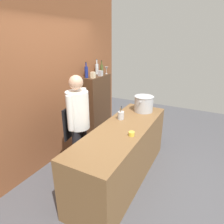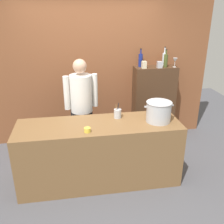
{
  "view_description": "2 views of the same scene",
  "coord_description": "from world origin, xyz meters",
  "px_view_note": "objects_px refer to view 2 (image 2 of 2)",
  "views": [
    {
      "loc": [
        -2.39,
        -1.08,
        2.16
      ],
      "look_at": [
        0.26,
        0.32,
        1.01
      ],
      "focal_mm": 31.26,
      "sensor_mm": 36.0,
      "label": 1
    },
    {
      "loc": [
        -0.33,
        -3.09,
        2.36
      ],
      "look_at": [
        0.23,
        0.3,
        0.94
      ],
      "focal_mm": 40.72,
      "sensor_mm": 36.0,
      "label": 2
    }
  ],
  "objects_px": {
    "wine_bottle_clear": "(164,59)",
    "spice_tin_cream": "(144,65)",
    "utensil_crock": "(118,113)",
    "spice_tin_silver": "(160,65)",
    "wine_bottle_olive": "(166,60)",
    "butter_jar": "(87,130)",
    "wine_glass_short": "(175,60)",
    "chef": "(81,103)",
    "stockpot_large": "(159,112)",
    "wine_bottle_cobalt": "(141,60)"
  },
  "relations": [
    {
      "from": "wine_bottle_clear",
      "to": "spice_tin_cream",
      "type": "bearing_deg",
      "value": -158.42
    },
    {
      "from": "utensil_crock",
      "to": "spice_tin_silver",
      "type": "xyz_separation_m",
      "value": [
        0.91,
        0.92,
        0.47
      ]
    },
    {
      "from": "wine_bottle_olive",
      "to": "butter_jar",
      "type": "bearing_deg",
      "value": -137.97
    },
    {
      "from": "spice_tin_silver",
      "to": "wine_bottle_clear",
      "type": "bearing_deg",
      "value": 51.05
    },
    {
      "from": "wine_glass_short",
      "to": "chef",
      "type": "bearing_deg",
      "value": -165.35
    },
    {
      "from": "stockpot_large",
      "to": "wine_bottle_cobalt",
      "type": "bearing_deg",
      "value": 86.64
    },
    {
      "from": "spice_tin_silver",
      "to": "stockpot_large",
      "type": "bearing_deg",
      "value": -108.51
    },
    {
      "from": "butter_jar",
      "to": "wine_bottle_cobalt",
      "type": "bearing_deg",
      "value": 53.8
    },
    {
      "from": "stockpot_large",
      "to": "wine_bottle_olive",
      "type": "xyz_separation_m",
      "value": [
        0.5,
        1.16,
        0.46
      ]
    },
    {
      "from": "stockpot_large",
      "to": "wine_bottle_cobalt",
      "type": "distance_m",
      "value": 1.36
    },
    {
      "from": "wine_glass_short",
      "to": "spice_tin_cream",
      "type": "distance_m",
      "value": 0.56
    },
    {
      "from": "stockpot_large",
      "to": "wine_bottle_clear",
      "type": "height_order",
      "value": "wine_bottle_clear"
    },
    {
      "from": "chef",
      "to": "wine_glass_short",
      "type": "height_order",
      "value": "chef"
    },
    {
      "from": "chef",
      "to": "wine_bottle_cobalt",
      "type": "bearing_deg",
      "value": -161.42
    },
    {
      "from": "butter_jar",
      "to": "spice_tin_cream",
      "type": "bearing_deg",
      "value": 50.3
    },
    {
      "from": "utensil_crock",
      "to": "wine_bottle_cobalt",
      "type": "xyz_separation_m",
      "value": [
        0.61,
        1.07,
        0.54
      ]
    },
    {
      "from": "wine_glass_short",
      "to": "spice_tin_silver",
      "type": "height_order",
      "value": "wine_glass_short"
    },
    {
      "from": "wine_bottle_olive",
      "to": "spice_tin_silver",
      "type": "relative_size",
      "value": 2.79
    },
    {
      "from": "wine_bottle_cobalt",
      "to": "spice_tin_silver",
      "type": "xyz_separation_m",
      "value": [
        0.3,
        -0.15,
        -0.06
      ]
    },
    {
      "from": "spice_tin_cream",
      "to": "chef",
      "type": "bearing_deg",
      "value": -158.75
    },
    {
      "from": "wine_bottle_clear",
      "to": "spice_tin_cream",
      "type": "height_order",
      "value": "wine_bottle_clear"
    },
    {
      "from": "butter_jar",
      "to": "spice_tin_cream",
      "type": "height_order",
      "value": "spice_tin_cream"
    },
    {
      "from": "wine_glass_short",
      "to": "spice_tin_silver",
      "type": "relative_size",
      "value": 1.45
    },
    {
      "from": "utensil_crock",
      "to": "spice_tin_silver",
      "type": "distance_m",
      "value": 1.38
    },
    {
      "from": "chef",
      "to": "wine_bottle_olive",
      "type": "bearing_deg",
      "value": -172.28
    },
    {
      "from": "wine_bottle_cobalt",
      "to": "spice_tin_silver",
      "type": "height_order",
      "value": "wine_bottle_cobalt"
    },
    {
      "from": "wine_glass_short",
      "to": "spice_tin_cream",
      "type": "height_order",
      "value": "wine_glass_short"
    },
    {
      "from": "utensil_crock",
      "to": "wine_glass_short",
      "type": "xyz_separation_m",
      "value": [
        1.19,
        0.94,
        0.54
      ]
    },
    {
      "from": "wine_bottle_clear",
      "to": "wine_bottle_cobalt",
      "type": "bearing_deg",
      "value": -176.76
    },
    {
      "from": "butter_jar",
      "to": "wine_bottle_olive",
      "type": "relative_size",
      "value": 0.26
    },
    {
      "from": "chef",
      "to": "spice_tin_cream",
      "type": "bearing_deg",
      "value": -167.96
    },
    {
      "from": "butter_jar",
      "to": "spice_tin_silver",
      "type": "distance_m",
      "value": 1.96
    },
    {
      "from": "utensil_crock",
      "to": "wine_bottle_clear",
      "type": "xyz_separation_m",
      "value": [
        1.05,
        1.1,
        0.54
      ]
    },
    {
      "from": "chef",
      "to": "butter_jar",
      "type": "relative_size",
      "value": 20.17
    },
    {
      "from": "stockpot_large",
      "to": "wine_bottle_cobalt",
      "type": "relative_size",
      "value": 1.29
    },
    {
      "from": "butter_jar",
      "to": "wine_bottle_cobalt",
      "type": "height_order",
      "value": "wine_bottle_cobalt"
    },
    {
      "from": "wine_bottle_cobalt",
      "to": "spice_tin_cream",
      "type": "height_order",
      "value": "wine_bottle_cobalt"
    },
    {
      "from": "wine_glass_short",
      "to": "wine_bottle_cobalt",
      "type": "bearing_deg",
      "value": 166.81
    },
    {
      "from": "stockpot_large",
      "to": "wine_bottle_clear",
      "type": "relative_size",
      "value": 1.22
    },
    {
      "from": "stockpot_large",
      "to": "spice_tin_silver",
      "type": "relative_size",
      "value": 3.67
    },
    {
      "from": "wine_bottle_cobalt",
      "to": "spice_tin_silver",
      "type": "bearing_deg",
      "value": -26.7
    },
    {
      "from": "wine_bottle_olive",
      "to": "wine_glass_short",
      "type": "bearing_deg",
      "value": -7.8
    },
    {
      "from": "utensil_crock",
      "to": "butter_jar",
      "type": "relative_size",
      "value": 2.75
    },
    {
      "from": "wine_bottle_clear",
      "to": "spice_tin_silver",
      "type": "height_order",
      "value": "wine_bottle_clear"
    },
    {
      "from": "butter_jar",
      "to": "spice_tin_silver",
      "type": "xyz_separation_m",
      "value": [
        1.37,
        1.3,
        0.51
      ]
    },
    {
      "from": "stockpot_large",
      "to": "butter_jar",
      "type": "xyz_separation_m",
      "value": [
        -0.99,
        -0.18,
        -0.11
      ]
    },
    {
      "from": "butter_jar",
      "to": "wine_bottle_clear",
      "type": "height_order",
      "value": "wine_bottle_clear"
    },
    {
      "from": "wine_bottle_cobalt",
      "to": "wine_glass_short",
      "type": "bearing_deg",
      "value": -13.19
    },
    {
      "from": "spice_tin_cream",
      "to": "spice_tin_silver",
      "type": "bearing_deg",
      "value": -2.37
    },
    {
      "from": "chef",
      "to": "utensil_crock",
      "type": "distance_m",
      "value": 0.7
    }
  ]
}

